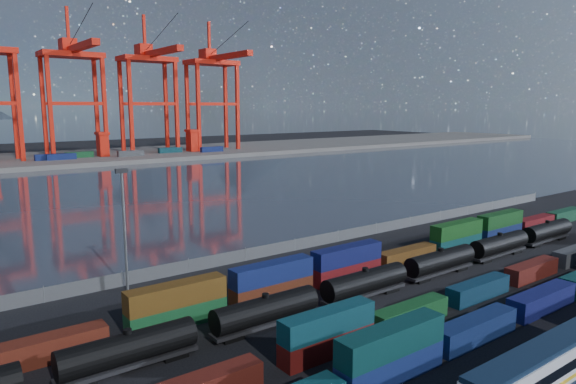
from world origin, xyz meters
TOP-DOWN VIEW (x-y plane):
  - ground at (0.00, 0.00)m, footprint 700.00×700.00m
  - harbor_water at (0.00, 105.00)m, footprint 700.00×700.00m
  - far_quay at (0.00, 210.00)m, footprint 700.00×70.00m
  - passenger_train at (-9.38, -20.77)m, footprint 75.32×2.88m
  - container_row_south at (0.05, -10.91)m, footprint 139.93×2.42m
  - container_row_mid at (8.80, -3.96)m, footprint 140.64×2.22m
  - container_row_north at (-1.93, 11.42)m, footprint 141.05×2.36m
  - tanker_string at (-14.04, 4.83)m, footprint 121.89×2.88m
  - waterfront_fence at (-0.00, 28.00)m, footprint 160.12×0.12m
  - yard_light_mast at (-30.00, 26.00)m, footprint 1.60×0.40m
  - gantry_cranes at (-7.50, 203.19)m, footprint 201.21×50.32m
  - quay_containers at (-11.00, 195.46)m, footprint 172.58×10.99m
  - straddle_carriers at (-2.50, 200.00)m, footprint 140.00×7.00m

SIDE VIEW (x-z plane):
  - ground at x=0.00m, z-range 0.00..0.00m
  - harbor_water at x=0.00m, z-range 0.01..0.01m
  - far_quay at x=0.00m, z-range 0.00..2.00m
  - waterfront_fence at x=0.00m, z-range -0.10..2.10m
  - container_row_mid at x=8.80m, z-range -0.75..3.98m
  - container_row_south at x=0.05m, z-range -0.60..4.56m
  - container_row_north at x=-1.93m, z-range -0.47..4.55m
  - tanker_string at x=-14.04m, z-range 0.01..4.12m
  - passenger_train at x=-9.38m, z-range 0.01..4.95m
  - quay_containers at x=-11.00m, z-range 2.00..4.60m
  - straddle_carriers at x=-2.50m, z-range 2.27..13.37m
  - yard_light_mast at x=-30.00m, z-range 1.00..17.60m
  - gantry_cranes at x=-7.50m, z-range 7.70..75.84m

